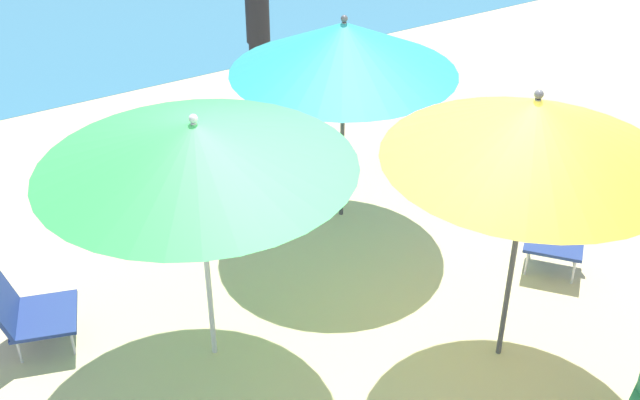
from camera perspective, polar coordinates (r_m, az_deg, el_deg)
ground_plane at (r=6.31m, az=3.68°, el=-9.53°), size 40.00×40.00×0.00m
umbrella_green at (r=5.19m, az=-8.88°, el=3.88°), size 2.12×2.12×1.99m
umbrella_yellow at (r=5.24m, az=15.01°, el=4.87°), size 1.94×1.94×2.16m
umbrella_teal at (r=6.92m, az=1.71°, el=10.84°), size 1.99×1.99×1.97m
beach_chair_a at (r=7.14m, az=16.58°, el=-1.82°), size 0.70×0.70×0.69m
beach_chair_c at (r=6.41m, az=-20.10°, el=-7.51°), size 0.69×0.66×0.57m
beach_chair_d at (r=8.47m, az=8.03°, el=4.53°), size 0.62×0.52×0.61m
person_b at (r=9.71m, az=-4.43°, el=11.67°), size 0.28×0.28×1.62m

